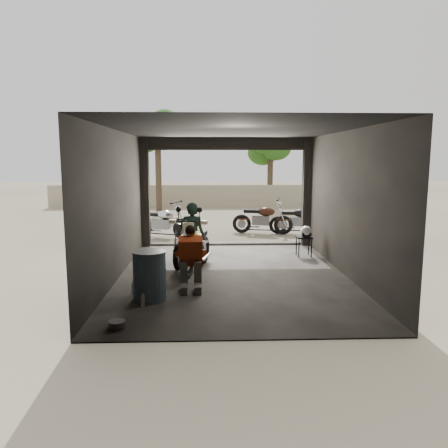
{
  "coord_description": "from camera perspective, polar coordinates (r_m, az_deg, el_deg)",
  "views": [
    {
      "loc": [
        -0.54,
        -9.42,
        2.59
      ],
      "look_at": [
        -0.17,
        0.6,
        1.09
      ],
      "focal_mm": 35.0,
      "sensor_mm": 36.0,
      "label": 1
    }
  ],
  "objects": [
    {
      "name": "outside_bike_c",
      "position": [
        15.27,
        9.63,
        0.84
      ],
      "size": [
        1.78,
        0.88,
        1.16
      ],
      "primitive_type": null,
      "rotation": [
        0.0,
        0.0,
        1.46
      ],
      "color": "black",
      "rests_on": "ground"
    },
    {
      "name": "ground",
      "position": [
        9.79,
        1.16,
        -6.83
      ],
      "size": [
        80.0,
        80.0,
        0.0
      ],
      "primitive_type": "plane",
      "color": "#7A6D56",
      "rests_on": "ground"
    },
    {
      "name": "stool",
      "position": [
        11.77,
        10.41,
        -1.96
      ],
      "size": [
        0.4,
        0.4,
        0.55
      ],
      "rotation": [
        0.0,
        0.0,
        -0.09
      ],
      "color": "black",
      "rests_on": "ground"
    },
    {
      "name": "garage",
      "position": [
        10.07,
        1.0,
        1.04
      ],
      "size": [
        7.0,
        7.13,
        3.2
      ],
      "color": "#2D2B28",
      "rests_on": "ground"
    },
    {
      "name": "rider",
      "position": [
        10.21,
        -4.16,
        -1.61
      ],
      "size": [
        0.63,
        0.46,
        1.6
      ],
      "primitive_type": "imported",
      "rotation": [
        0.0,
        0.0,
        3.0
      ],
      "color": "black",
      "rests_on": "ground"
    },
    {
      "name": "tree_right",
      "position": [
        23.68,
        6.12,
        10.83
      ],
      "size": [
        2.2,
        2.2,
        5.0
      ],
      "color": "#382B1E",
      "rests_on": "ground"
    },
    {
      "name": "mechanic",
      "position": [
        8.65,
        -4.37,
        -4.67
      ],
      "size": [
        0.67,
        0.88,
        1.24
      ],
      "primitive_type": null,
      "rotation": [
        0.0,
        0.0,
        0.04
      ],
      "color": "#AD3A17",
      "rests_on": "ground"
    },
    {
      "name": "left_bike",
      "position": [
        10.92,
        -5.13,
        -2.0
      ],
      "size": [
        1.04,
        1.88,
        1.2
      ],
      "primitive_type": null,
      "rotation": [
        0.0,
        0.0,
        -0.18
      ],
      "color": "black",
      "rests_on": "ground"
    },
    {
      "name": "boundary_wall",
      "position": [
        23.51,
        -0.78,
        3.68
      ],
      "size": [
        18.0,
        0.3,
        1.2
      ],
      "primitive_type": "cube",
      "color": "gray",
      "rests_on": "ground"
    },
    {
      "name": "outside_bike_a",
      "position": [
        14.45,
        -8.08,
        0.58
      ],
      "size": [
        1.96,
        1.39,
        1.22
      ],
      "primitive_type": null,
      "rotation": [
        0.0,
        0.0,
        1.17
      ],
      "color": "black",
      "rests_on": "ground"
    },
    {
      "name": "helmet",
      "position": [
        11.69,
        10.65,
        -0.94
      ],
      "size": [
        0.35,
        0.36,
        0.29
      ],
      "primitive_type": "ellipsoid",
      "rotation": [
        0.0,
        0.0,
        0.14
      ],
      "color": "silver",
      "rests_on": "stool"
    },
    {
      "name": "main_bike",
      "position": [
        10.09,
        -3.7,
        -2.61
      ],
      "size": [
        1.23,
        2.07,
        1.29
      ],
      "primitive_type": null,
      "rotation": [
        0.0,
        0.0,
        -0.24
      ],
      "color": "beige",
      "rests_on": "ground"
    },
    {
      "name": "outside_bike_b",
      "position": [
        15.18,
        5.04,
        1.03
      ],
      "size": [
        1.95,
        1.15,
        1.23
      ],
      "primitive_type": null,
      "rotation": [
        0.0,
        0.0,
        1.34
      ],
      "color": "#3A190D",
      "rests_on": "ground"
    },
    {
      "name": "tree_left",
      "position": [
        22.1,
        -8.68,
        12.06
      ],
      "size": [
        2.2,
        2.2,
        5.6
      ],
      "color": "#382B1E",
      "rests_on": "ground"
    },
    {
      "name": "oil_drum",
      "position": [
        8.13,
        -9.69,
        -6.77
      ],
      "size": [
        0.68,
        0.68,
        0.92
      ],
      "primitive_type": "cylinder",
      "rotation": [
        0.0,
        0.0,
        -0.16
      ],
      "color": "#3D5367",
      "rests_on": "ground"
    },
    {
      "name": "sign_post",
      "position": [
        13.81,
        16.43,
        4.94
      ],
      "size": [
        0.88,
        0.08,
        2.65
      ],
      "rotation": [
        0.0,
        0.0,
        -0.33
      ],
      "color": "black",
      "rests_on": "ground"
    }
  ]
}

